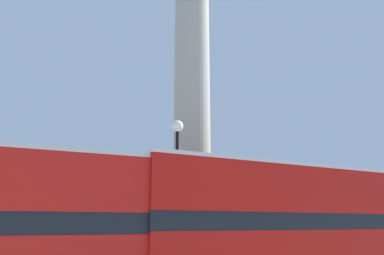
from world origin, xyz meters
name	(u,v)px	position (x,y,z in m)	size (l,w,h in m)	color
monument_column	(192,144)	(0.00, 0.00, 6.48)	(6.22, 6.22, 21.10)	#A39E8E
bus_a	(276,223)	(0.38, -6.25, 2.47)	(10.52, 3.19, 4.48)	#B7140F
equestrian_statue	(293,233)	(9.07, 3.42, 1.82)	(3.63, 2.77, 6.25)	#A39E8E
street_lamp	(177,182)	(-2.34, -3.63, 4.04)	(0.49, 0.49, 6.57)	black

